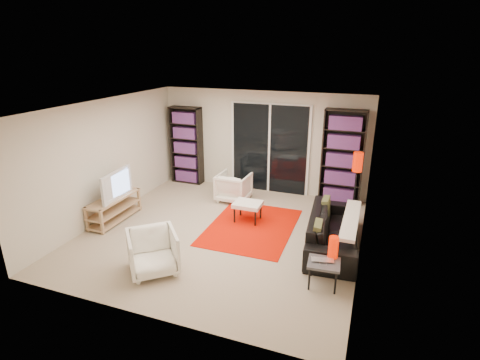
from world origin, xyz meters
name	(u,v)px	position (x,y,z in m)	size (l,w,h in m)	color
floor	(222,233)	(0.00, 0.00, 0.00)	(5.00, 5.00, 0.00)	tan
wall_back	(262,142)	(0.00, 2.50, 1.20)	(5.00, 0.02, 2.40)	beige
wall_front	(140,235)	(0.00, -2.50, 1.20)	(5.00, 0.02, 2.40)	beige
wall_left	(107,159)	(-2.50, 0.00, 1.20)	(0.02, 5.00, 2.40)	beige
wall_right	(367,191)	(2.50, 0.00, 1.20)	(0.02, 5.00, 2.40)	beige
ceiling	(220,106)	(0.00, 0.00, 2.40)	(5.00, 5.00, 0.02)	white
sliding_door	(270,149)	(0.20, 2.46, 1.05)	(1.92, 0.08, 2.16)	white
bookshelf_left	(186,146)	(-1.95, 2.33, 0.98)	(0.80, 0.30, 1.95)	black
bookshelf_right	(342,157)	(1.90, 2.33, 1.05)	(0.90, 0.30, 2.10)	black
tv_stand	(114,208)	(-2.26, -0.24, 0.26)	(0.41, 1.27, 0.50)	tan
tv	(112,184)	(-2.24, -0.24, 0.78)	(0.98, 0.13, 0.57)	black
rug	(251,227)	(0.44, 0.43, 0.01)	(1.60, 2.17, 0.01)	red
sofa	(334,230)	(2.03, 0.24, 0.31)	(2.11, 0.83, 0.62)	black
armchair_back	(234,187)	(-0.38, 1.58, 0.32)	(0.69, 0.71, 0.65)	white
armchair_front	(153,252)	(-0.51, -1.55, 0.34)	(0.72, 0.74, 0.68)	white
ottoman	(248,205)	(0.28, 0.67, 0.34)	(0.55, 0.45, 0.40)	white
side_table	(324,264)	(2.04, -0.99, 0.35)	(0.50, 0.50, 0.40)	#49484D
laptop	(323,262)	(2.02, -1.05, 0.41)	(0.33, 0.21, 0.03)	silver
table_lamp	(333,247)	(2.13, -0.84, 0.56)	(0.15, 0.15, 0.33)	red
floor_lamp	(357,169)	(2.26, 1.50, 1.08)	(0.21, 0.21, 1.41)	black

